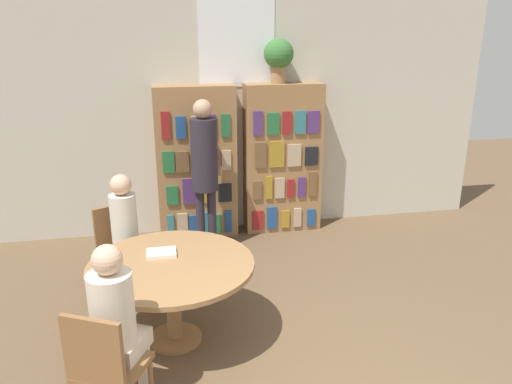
{
  "coord_description": "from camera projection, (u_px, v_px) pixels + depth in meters",
  "views": [
    {
      "loc": [
        -0.95,
        -2.09,
        2.5
      ],
      "look_at": [
        -0.12,
        2.16,
        1.05
      ],
      "focal_mm": 35.0,
      "sensor_mm": 36.0,
      "label": 1
    }
  ],
  "objects": [
    {
      "name": "seated_reader_right",
      "position": [
        117.0,
        319.0,
        3.2
      ],
      "size": [
        0.4,
        0.42,
        1.24
      ],
      "rotation": [
        0.0,
        0.0,
        -0.46
      ],
      "color": "beige",
      "rests_on": "ground_plane"
    },
    {
      "name": "reading_table",
      "position": [
        172.0,
        274.0,
        3.99
      ],
      "size": [
        1.33,
        1.33,
        0.71
      ],
      "color": "olive",
      "rests_on": "ground_plane"
    },
    {
      "name": "flower_vase",
      "position": [
        279.0,
        56.0,
        5.82
      ],
      "size": [
        0.35,
        0.35,
        0.51
      ],
      "color": "#997047",
      "rests_on": "bookshelf_right"
    },
    {
      "name": "bookshelf_left",
      "position": [
        197.0,
        163.0,
        6.03
      ],
      "size": [
        0.95,
        0.34,
        1.85
      ],
      "color": "olive",
      "rests_on": "ground_plane"
    },
    {
      "name": "wall_back",
      "position": [
        237.0,
        111.0,
        6.12
      ],
      "size": [
        6.4,
        0.07,
        3.0
      ],
      "color": "beige",
      "rests_on": "ground_plane"
    },
    {
      "name": "open_book_on_table",
      "position": [
        161.0,
        253.0,
        4.09
      ],
      "size": [
        0.24,
        0.18,
        0.03
      ],
      "color": "silver",
      "rests_on": "reading_table"
    },
    {
      "name": "chair_near_camera",
      "position": [
        105.0,
        365.0,
        3.11
      ],
      "size": [
        0.54,
        0.54,
        0.88
      ],
      "rotation": [
        0.0,
        0.0,
        -0.46
      ],
      "color": "brown",
      "rests_on": "ground_plane"
    },
    {
      "name": "bookshelf_right",
      "position": [
        283.0,
        159.0,
        6.22
      ],
      "size": [
        0.95,
        0.34,
        1.85
      ],
      "color": "olive",
      "rests_on": "ground_plane"
    },
    {
      "name": "chair_left_side",
      "position": [
        121.0,
        247.0,
        4.77
      ],
      "size": [
        0.54,
        0.54,
        0.88
      ],
      "rotation": [
        0.0,
        0.0,
        -2.66
      ],
      "color": "brown",
      "rests_on": "ground_plane"
    },
    {
      "name": "librarian_standing",
      "position": [
        204.0,
        161.0,
        5.52
      ],
      "size": [
        0.29,
        0.56,
        1.76
      ],
      "color": "#28232D",
      "rests_on": "ground_plane"
    },
    {
      "name": "seated_reader_left",
      "position": [
        127.0,
        232.0,
        4.57
      ],
      "size": [
        0.36,
        0.39,
        1.24
      ],
      "rotation": [
        0.0,
        0.0,
        -2.66
      ],
      "color": "beige",
      "rests_on": "ground_plane"
    }
  ]
}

